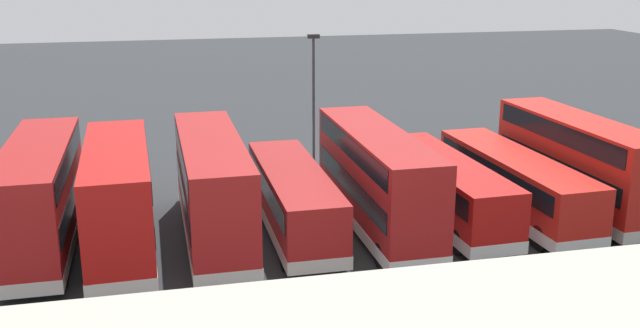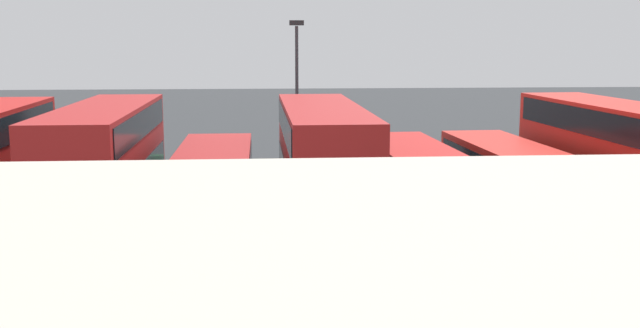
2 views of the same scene
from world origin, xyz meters
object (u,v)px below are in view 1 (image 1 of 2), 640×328
(bus_double_decker_fourth, at_px, (376,177))
(bus_double_decker_sixth, at_px, (213,186))
(bus_double_decker_near_end, at_px, (577,161))
(bus_double_decker_far_end, at_px, (40,194))
(lamp_post_tall, at_px, (314,88))
(bus_single_deck_second, at_px, (514,182))
(bus_double_decker_seventh, at_px, (119,196))
(waste_bin_yellow, at_px, (238,151))
(bus_single_deck_fifth, at_px, (294,198))
(bus_single_deck_third, at_px, (445,187))

(bus_double_decker_fourth, relative_size, bus_double_decker_sixth, 1.01)
(bus_double_decker_fourth, bearing_deg, bus_double_decker_sixth, -3.34)
(bus_double_decker_near_end, xyz_separation_m, bus_double_decker_far_end, (24.83, -0.41, -0.00))
(lamp_post_tall, bearing_deg, bus_double_decker_near_end, 133.31)
(bus_single_deck_second, bearing_deg, lamp_post_tall, -57.25)
(bus_double_decker_far_end, bearing_deg, bus_double_decker_seventh, 163.33)
(lamp_post_tall, distance_m, waste_bin_yellow, 6.23)
(bus_single_deck_second, xyz_separation_m, bus_double_decker_seventh, (18.29, 0.45, 0.82))
(lamp_post_tall, bearing_deg, bus_double_decker_seventh, 47.33)
(bus_double_decker_sixth, relative_size, bus_double_decker_seventh, 1.11)
(lamp_post_tall, bearing_deg, bus_double_decker_far_end, 37.61)
(bus_double_decker_near_end, height_order, bus_double_decker_far_end, same)
(bus_single_deck_fifth, height_order, lamp_post_tall, lamp_post_tall)
(bus_double_decker_near_end, bearing_deg, waste_bin_yellow, -40.34)
(bus_single_deck_fifth, xyz_separation_m, bus_double_decker_sixth, (3.58, -0.03, 0.83))
(bus_double_decker_far_end, bearing_deg, bus_double_decker_fourth, 176.69)
(waste_bin_yellow, bearing_deg, bus_single_deck_third, 122.51)
(bus_double_decker_near_end, height_order, bus_single_deck_third, bus_double_decker_near_end)
(bus_single_deck_third, distance_m, bus_single_deck_fifth, 7.22)
(bus_double_decker_fourth, height_order, bus_single_deck_fifth, bus_double_decker_fourth)
(bus_single_deck_third, bearing_deg, bus_double_decker_fourth, 5.39)
(bus_single_deck_second, distance_m, bus_double_decker_far_end, 21.53)
(waste_bin_yellow, bearing_deg, bus_double_decker_fourth, 109.80)
(bus_single_deck_third, distance_m, lamp_post_tall, 12.38)
(bus_single_deck_third, height_order, bus_double_decker_fourth, bus_double_decker_fourth)
(bus_single_deck_fifth, bearing_deg, bus_double_decker_fourth, 174.00)
(bus_single_deck_third, height_order, bus_double_decker_seventh, bus_double_decker_seventh)
(bus_double_decker_sixth, relative_size, lamp_post_tall, 1.50)
(bus_double_decker_seventh, xyz_separation_m, bus_double_decker_far_end, (3.22, -0.96, 0.00))
(bus_double_decker_near_end, height_order, bus_single_deck_second, bus_double_decker_near_end)
(bus_single_deck_second, distance_m, lamp_post_tall, 13.88)
(bus_single_deck_third, height_order, waste_bin_yellow, bus_single_deck_third)
(bus_single_deck_fifth, height_order, bus_double_decker_far_end, bus_double_decker_far_end)
(bus_single_deck_fifth, relative_size, bus_double_decker_seventh, 1.03)
(bus_single_deck_third, bearing_deg, lamp_post_tall, -71.66)
(bus_single_deck_second, relative_size, bus_double_decker_sixth, 1.00)
(bus_double_decker_near_end, bearing_deg, bus_single_deck_fifth, 0.14)
(bus_single_deck_second, distance_m, waste_bin_yellow, 17.59)
(bus_double_decker_sixth, height_order, waste_bin_yellow, bus_double_decker_sixth)
(waste_bin_yellow, bearing_deg, bus_double_decker_far_end, 52.15)
(bus_double_decker_near_end, relative_size, bus_single_deck_fifth, 1.03)
(bus_double_decker_near_end, distance_m, bus_single_deck_third, 6.93)
(bus_single_deck_third, distance_m, bus_double_decker_seventh, 14.76)
(bus_double_decker_seventh, bearing_deg, lamp_post_tall, -132.67)
(bus_double_decker_near_end, height_order, lamp_post_tall, lamp_post_tall)
(bus_single_deck_second, relative_size, bus_single_deck_third, 1.06)
(bus_double_decker_fourth, bearing_deg, waste_bin_yellow, -70.20)
(lamp_post_tall, bearing_deg, bus_single_deck_second, 122.75)
(bus_double_decker_fourth, bearing_deg, bus_single_deck_third, -174.61)
(bus_double_decker_fourth, distance_m, waste_bin_yellow, 14.27)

